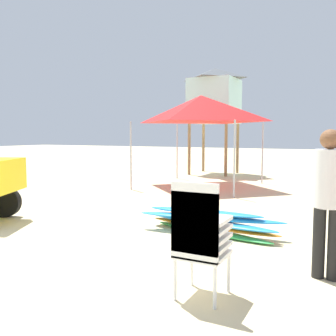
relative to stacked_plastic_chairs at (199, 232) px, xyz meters
name	(u,v)px	position (x,y,z in m)	size (l,w,h in m)	color
ground	(1,271)	(-2.44, -0.37, -0.70)	(80.00, 80.00, 0.00)	beige
stacked_plastic_chairs	(199,232)	(0.00, 0.00, 0.00)	(0.48, 0.48, 1.20)	white
surfboard_pile	(209,222)	(-0.78, 2.37, -0.50)	(2.48, 0.71, 0.40)	green
lifeguard_near_right	(328,194)	(1.08, 1.17, 0.29)	(0.32, 0.32, 1.71)	black
popup_canopy	(201,109)	(-3.06, 7.56, 1.74)	(3.22, 3.22, 2.86)	#B2B2B7
lifeguard_tower	(214,96)	(-3.99, 11.32, 2.52)	(1.98, 1.98, 4.34)	olive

